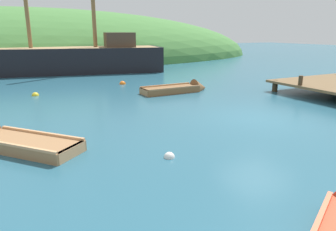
# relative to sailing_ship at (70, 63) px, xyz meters

# --- Properties ---
(ground_plane) EXTENTS (120.00, 120.00, 0.00)m
(ground_plane) POSITION_rel_sailing_ship_xyz_m (3.57, -16.73, -0.73)
(ground_plane) COLOR #285B70
(shore_hill) EXTENTS (55.66, 23.25, 11.06)m
(shore_hill) POSITION_rel_sailing_ship_xyz_m (-1.84, 12.51, -0.73)
(shore_hill) COLOR #477F3D
(shore_hill) RESTS_ON ground
(sailing_ship) EXTENTS (16.90, 6.59, 13.10)m
(sailing_ship) POSITION_rel_sailing_ship_xyz_m (0.00, 0.00, 0.00)
(sailing_ship) COLOR black
(sailing_ship) RESTS_ON ground
(rowboat_outer_right) EXTENTS (3.26, 3.56, 1.07)m
(rowboat_outer_right) POSITION_rel_sailing_ship_xyz_m (-4.63, -15.73, -0.65)
(rowboat_outer_right) COLOR #9E7047
(rowboat_outer_right) RESTS_ON ground
(rowboat_near_dock) EXTENTS (3.76, 1.13, 1.03)m
(rowboat_near_dock) POSITION_rel_sailing_ship_xyz_m (3.60, -10.84, -0.64)
(rowboat_near_dock) COLOR brown
(rowboat_near_dock) RESTS_ON ground
(buoy_orange) EXTENTS (0.38, 0.38, 0.38)m
(buoy_orange) POSITION_rel_sailing_ship_xyz_m (1.70, -7.07, -0.73)
(buoy_orange) COLOR orange
(buoy_orange) RESTS_ON ground
(buoy_yellow) EXTENTS (0.34, 0.34, 0.34)m
(buoy_yellow) POSITION_rel_sailing_ship_xyz_m (-3.33, -8.44, -0.73)
(buoy_yellow) COLOR yellow
(buoy_yellow) RESTS_ON ground
(buoy_white) EXTENTS (0.28, 0.28, 0.28)m
(buoy_white) POSITION_rel_sailing_ship_xyz_m (-1.05, -18.48, -0.73)
(buoy_white) COLOR white
(buoy_white) RESTS_ON ground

